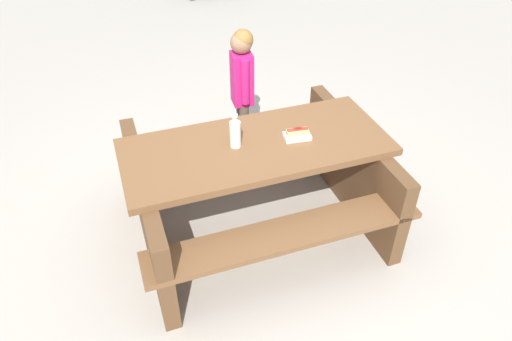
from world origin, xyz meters
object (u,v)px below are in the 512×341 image
picnic_table (256,179)px  child_in_coat (242,79)px  soda_bottle (235,132)px  hotdog_tray (297,134)px

picnic_table → child_in_coat: (0.05, 0.95, 0.30)m
child_in_coat → soda_bottle: bearing=-101.0°
soda_bottle → child_in_coat: size_ratio=0.21×
picnic_table → child_in_coat: bearing=87.2°
picnic_table → soda_bottle: 0.44m
soda_bottle → child_in_coat: 0.97m
picnic_table → hotdog_tray: bearing=4.8°
hotdog_tray → child_in_coat: child_in_coat is taller
hotdog_tray → child_in_coat: size_ratio=0.16×
soda_bottle → hotdog_tray: bearing=3.2°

